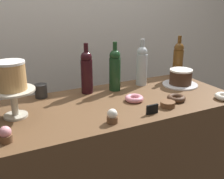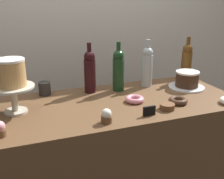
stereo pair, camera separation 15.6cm
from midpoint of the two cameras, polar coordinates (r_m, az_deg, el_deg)
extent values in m
cube|color=silver|center=(2.35, -5.90, 14.04)|extent=(6.00, 0.05, 2.60)
cube|color=brown|center=(1.81, 2.57, -16.26)|extent=(1.55, 0.66, 0.91)
cylinder|color=beige|center=(1.52, -17.14, -4.54)|extent=(0.12, 0.12, 0.01)
cylinder|color=beige|center=(1.49, -17.40, -2.06)|extent=(0.04, 0.04, 0.13)
cylinder|color=beige|center=(1.47, -17.67, 0.47)|extent=(0.23, 0.23, 0.01)
cylinder|color=tan|center=(1.45, -17.95, 3.16)|extent=(0.15, 0.15, 0.13)
cylinder|color=white|center=(1.43, -18.25, 5.97)|extent=(0.15, 0.15, 0.01)
cylinder|color=white|center=(1.94, 17.88, 0.50)|extent=(0.25, 0.25, 0.01)
cylinder|color=#3D2619|center=(1.92, 18.03, 1.97)|extent=(0.15, 0.15, 0.09)
cylinder|color=white|center=(1.91, 18.20, 3.50)|extent=(0.16, 0.16, 0.01)
cylinder|color=#B2BCC1|center=(1.88, 9.86, 3.97)|extent=(0.08, 0.08, 0.22)
sphere|color=#B2BCC1|center=(1.85, 10.09, 7.77)|extent=(0.07, 0.07, 0.07)
cylinder|color=#B2BCC1|center=(1.84, 10.18, 9.31)|extent=(0.03, 0.03, 0.08)
cylinder|color=black|center=(1.73, -2.17, 2.90)|extent=(0.08, 0.08, 0.22)
sphere|color=black|center=(1.70, -2.23, 7.02)|extent=(0.07, 0.07, 0.07)
cylinder|color=black|center=(1.69, -2.25, 8.71)|extent=(0.03, 0.03, 0.08)
cylinder|color=#193D1E|center=(1.77, 3.91, 3.21)|extent=(0.08, 0.08, 0.22)
sphere|color=#193D1E|center=(1.74, 4.00, 7.25)|extent=(0.07, 0.07, 0.07)
cylinder|color=#193D1E|center=(1.73, 4.04, 8.90)|extent=(0.03, 0.03, 0.08)
cylinder|color=#5B3814|center=(2.08, 17.69, 4.78)|extent=(0.08, 0.08, 0.22)
sphere|color=#5B3814|center=(2.05, 18.05, 8.22)|extent=(0.07, 0.07, 0.07)
cylinder|color=#5B3814|center=(2.04, 18.19, 9.61)|extent=(0.03, 0.03, 0.08)
cylinder|color=brown|center=(1.33, 2.18, -6.50)|extent=(0.06, 0.06, 0.03)
sphere|color=white|center=(1.32, 2.20, -5.28)|extent=(0.05, 0.05, 0.05)
cylinder|color=brown|center=(1.28, -19.64, -8.79)|extent=(0.06, 0.06, 0.03)
torus|color=pink|center=(1.60, 7.66, -2.13)|extent=(0.11, 0.11, 0.03)
torus|color=#472D1E|center=(1.64, 16.63, -2.34)|extent=(0.11, 0.11, 0.03)
cylinder|color=brown|center=(1.54, 14.57, -3.98)|extent=(0.08, 0.08, 0.01)
cylinder|color=brown|center=(1.53, 14.61, -3.61)|extent=(0.08, 0.08, 0.01)
cylinder|color=brown|center=(1.53, 14.64, -3.23)|extent=(0.08, 0.08, 0.01)
cube|color=black|center=(1.43, 11.10, -4.58)|extent=(0.07, 0.01, 0.05)
cylinder|color=#282828|center=(1.73, -11.76, 0.18)|extent=(0.08, 0.08, 0.08)
camera|label=1|loc=(0.08, -87.14, 1.00)|focal=42.73mm
camera|label=2|loc=(0.08, 92.86, -1.00)|focal=42.73mm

